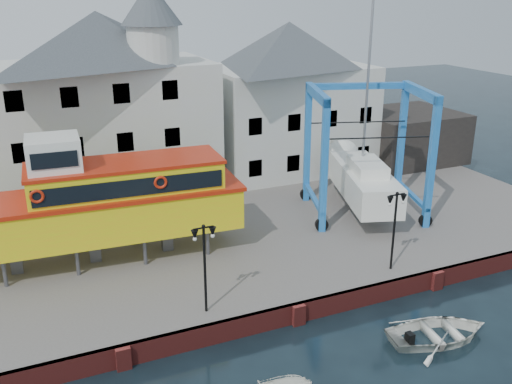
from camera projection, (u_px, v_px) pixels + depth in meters
name	position (u px, v px, depth m)	size (l,w,h in m)	color
ground	(298.00, 324.00, 26.30)	(140.00, 140.00, 0.00)	black
hardstanding	(215.00, 227.00, 35.58)	(44.00, 22.00, 1.00)	#635A56
quay_wall	(297.00, 313.00, 26.22)	(44.00, 0.47, 1.00)	maroon
building_white_main	(106.00, 103.00, 37.75)	(14.00, 8.30, 14.00)	silver
building_white_right	(288.00, 97.00, 43.80)	(12.00, 8.00, 11.20)	silver
shed_dark	(406.00, 136.00, 47.12)	(8.00, 7.00, 4.00)	black
lamp_post_left	(204.00, 247.00, 24.38)	(1.12, 0.32, 4.20)	black
lamp_post_right	(396.00, 211.00, 28.19)	(1.12, 0.32, 4.20)	black
tour_boat	(91.00, 203.00, 29.06)	(15.92, 4.70, 6.84)	#59595E
travel_lift	(360.00, 170.00, 36.52)	(8.49, 10.40, 15.26)	#165AAB
motorboat_b	(438.00, 339.00, 25.12)	(3.30, 4.62, 0.96)	white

